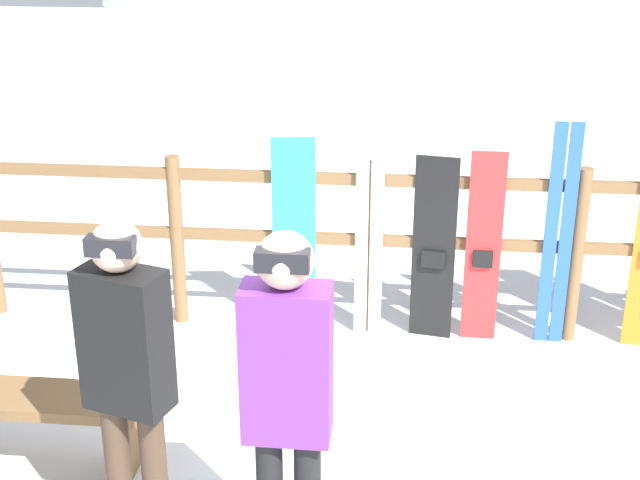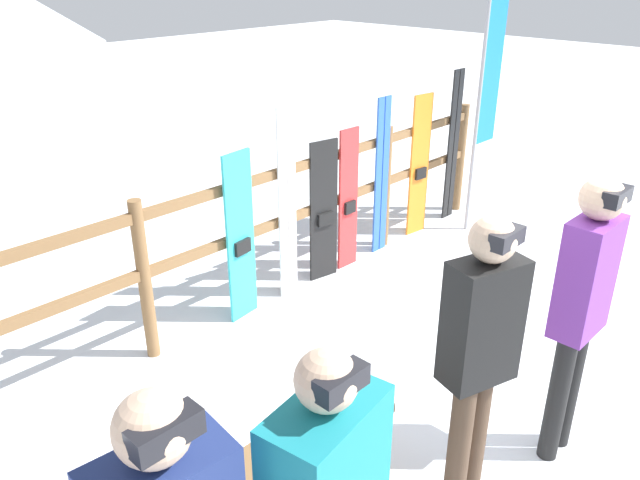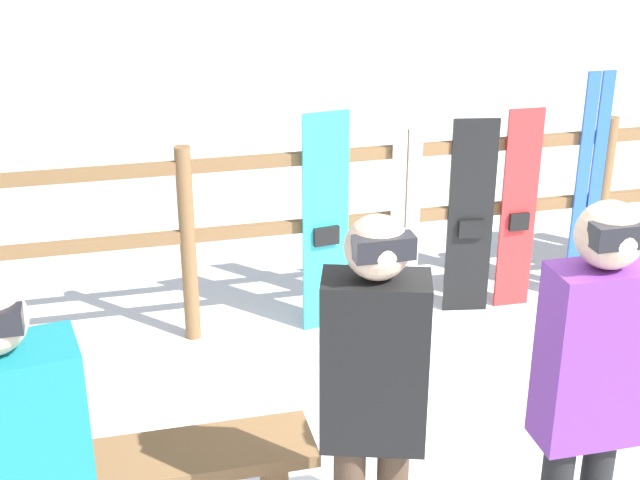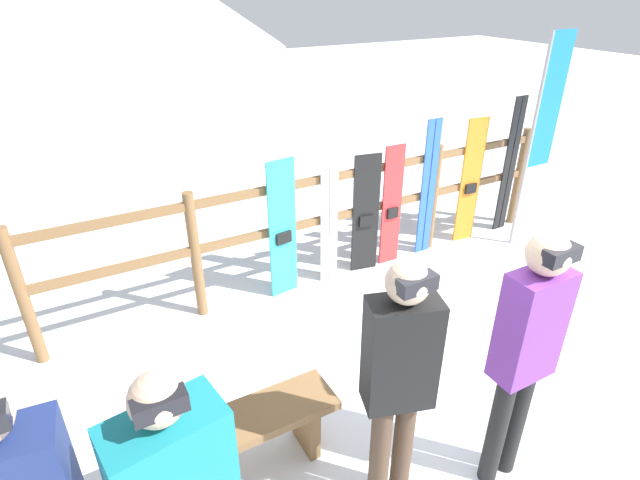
{
  "view_description": "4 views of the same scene",
  "coord_description": "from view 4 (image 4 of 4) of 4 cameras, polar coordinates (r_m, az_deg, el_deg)",
  "views": [
    {
      "loc": [
        0.22,
        -3.81,
        3.05
      ],
      "look_at": [
        -0.27,
        0.98,
        1.13
      ],
      "focal_mm": 50.0,
      "sensor_mm": 36.0,
      "label": 1
    },
    {
      "loc": [
        -3.45,
        -1.68,
        2.83
      ],
      "look_at": [
        -0.42,
        1.24,
        0.91
      ],
      "focal_mm": 35.0,
      "sensor_mm": 36.0,
      "label": 2
    },
    {
      "loc": [
        -1.84,
        -3.07,
        2.82
      ],
      "look_at": [
        -0.8,
        1.15,
        0.99
      ],
      "focal_mm": 50.0,
      "sensor_mm": 36.0,
      "label": 3
    },
    {
      "loc": [
        -2.36,
        -2.02,
        2.96
      ],
      "look_at": [
        -0.67,
        1.04,
        1.1
      ],
      "focal_mm": 28.0,
      "sensor_mm": 36.0,
      "label": 4
    }
  ],
  "objects": [
    {
      "name": "ski_pair_black",
      "position": [
        6.71,
        20.84,
        7.91
      ],
      "size": [
        0.2,
        0.02,
        1.72
      ],
      "color": "black",
      "rests_on": "ground"
    },
    {
      "name": "fence",
      "position": [
        5.21,
        0.96,
        3.04
      ],
      "size": [
        5.8,
        0.1,
        1.28
      ],
      "color": "brown",
      "rests_on": "ground"
    },
    {
      "name": "ski_pair_blue",
      "position": [
        5.84,
        12.25,
        5.73
      ],
      "size": [
        0.19,
        0.02,
        1.61
      ],
      "color": "blue",
      "rests_on": "ground"
    },
    {
      "name": "rental_flag",
      "position": [
        6.26,
        24.09,
        12.51
      ],
      "size": [
        0.4,
        0.04,
        2.47
      ],
      "color": "#99999E",
      "rests_on": "ground"
    },
    {
      "name": "person_black",
      "position": [
        2.84,
        9.0,
        -14.88
      ],
      "size": [
        0.43,
        0.32,
        1.75
      ],
      "color": "#4C3828",
      "rests_on": "ground"
    },
    {
      "name": "snowboard_cyan",
      "position": [
        4.95,
        -4.3,
        1.09
      ],
      "size": [
        0.31,
        0.09,
        1.46
      ],
      "color": "#2DBFCC",
      "rests_on": "ground"
    },
    {
      "name": "snowboard_red",
      "position": [
        5.59,
        8.19,
        3.78
      ],
      "size": [
        0.25,
        0.06,
        1.4
      ],
      "color": "red",
      "rests_on": "ground"
    },
    {
      "name": "ski_pair_white",
      "position": [
        5.11,
        1.05,
        3.81
      ],
      "size": [
        0.2,
        0.02,
        1.73
      ],
      "color": "white",
      "rests_on": "ground"
    },
    {
      "name": "ground_plane",
      "position": [
        4.29,
        15.4,
        -16.91
      ],
      "size": [
        40.0,
        40.0,
        0.0
      ],
      "primitive_type": "plane",
      "color": "white"
    },
    {
      "name": "snowboard_orange",
      "position": [
        6.28,
        16.79,
        6.35
      ],
      "size": [
        0.27,
        0.08,
        1.54
      ],
      "color": "orange",
      "rests_on": "ground"
    },
    {
      "name": "snowboard_black_stripe",
      "position": [
        5.41,
        5.25,
        2.87
      ],
      "size": [
        0.3,
        0.09,
        1.35
      ],
      "color": "black",
      "rests_on": "ground"
    },
    {
      "name": "bench",
      "position": [
        3.45,
        -10.08,
        -21.42
      ],
      "size": [
        1.41,
        0.36,
        0.49
      ],
      "color": "brown",
      "rests_on": "ground"
    },
    {
      "name": "person_purple",
      "position": [
        3.15,
        22.51,
        -11.02
      ],
      "size": [
        0.37,
        0.24,
        1.8
      ],
      "color": "black",
      "rests_on": "ground"
    }
  ]
}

